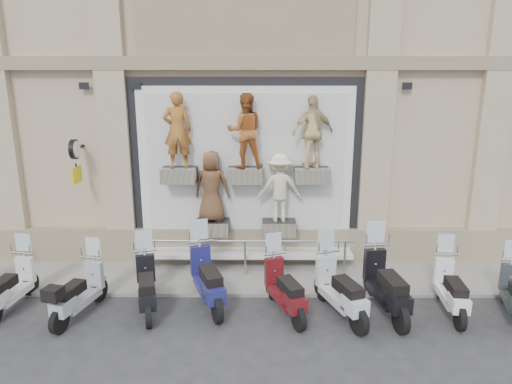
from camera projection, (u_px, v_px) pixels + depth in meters
ground at (242, 322)px, 8.73m from camera, size 90.00×90.00×0.00m
sidewalk at (245, 274)px, 10.75m from camera, size 16.00×2.20×0.08m
building at (249, 28)px, 14.01m from camera, size 14.00×8.60×12.00m
shop_vitrine at (248, 170)px, 10.79m from camera, size 5.60×0.83×4.30m
guard_rail at (245, 259)px, 10.55m from camera, size 5.06×0.10×0.93m
clock_sign_bracket at (75, 155)px, 10.45m from camera, size 0.10×0.80×1.02m
scooter_b at (10, 277)px, 9.05m from camera, size 0.65×1.77×1.41m
scooter_c at (78, 282)px, 8.79m from camera, size 0.92×1.82×1.42m
scooter_d at (146, 276)px, 9.01m from camera, size 0.98×1.91×1.49m
scooter_e at (207, 268)px, 9.20m from camera, size 1.24×2.10×1.64m
scooter_f at (285, 279)px, 8.88m from camera, size 1.13×1.90×1.48m
scooter_g at (340, 279)px, 8.78m from camera, size 1.20×2.01×1.57m
scooter_h at (387, 273)px, 8.90m from camera, size 0.86×2.13×1.68m
scooter_i at (452, 279)px, 8.92m from camera, size 0.68×1.81×1.44m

